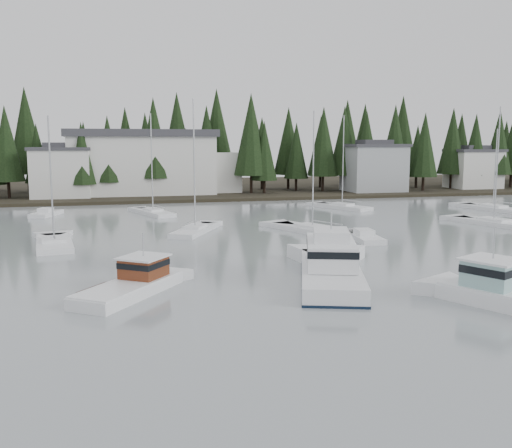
{
  "coord_description": "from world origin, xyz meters",
  "views": [
    {
      "loc": [
        -9.7,
        -17.43,
        9.14
      ],
      "look_at": [
        1.56,
        27.9,
        2.5
      ],
      "focal_mm": 40.0,
      "sensor_mm": 36.0,
      "label": 1
    }
  ],
  "objects": [
    {
      "name": "ground",
      "position": [
        0.0,
        0.0,
        0.0
      ],
      "size": [
        260.0,
        260.0,
        0.0
      ],
      "primitive_type": "plane",
      "color": "gray",
      "rests_on": "ground"
    },
    {
      "name": "far_shore_land",
      "position": [
        0.0,
        97.0,
        0.0
      ],
      "size": [
        240.0,
        54.0,
        1.0
      ],
      "primitive_type": "cube",
      "color": "black",
      "rests_on": "ground"
    },
    {
      "name": "conifer_treeline",
      "position": [
        0.0,
        86.0,
        0.0
      ],
      "size": [
        200.0,
        22.0,
        20.0
      ],
      "primitive_type": null,
      "color": "black",
      "rests_on": "ground"
    },
    {
      "name": "house_west",
      "position": [
        -18.0,
        79.0,
        4.65
      ],
      "size": [
        9.54,
        7.42,
        8.75
      ],
      "color": "silver",
      "rests_on": "ground"
    },
    {
      "name": "house_east_a",
      "position": [
        36.0,
        78.0,
        4.9
      ],
      "size": [
        10.6,
        8.48,
        9.25
      ],
      "color": "#999EA0",
      "rests_on": "ground"
    },
    {
      "name": "house_east_b",
      "position": [
        58.0,
        80.0,
        4.4
      ],
      "size": [
        9.54,
        7.42,
        8.25
      ],
      "color": "silver",
      "rests_on": "ground"
    },
    {
      "name": "harbor_inn",
      "position": [
        -2.96,
        82.34,
        5.78
      ],
      "size": [
        29.5,
        11.5,
        10.9
      ],
      "color": "silver",
      "rests_on": "ground"
    },
    {
      "name": "lobster_boat_brown",
      "position": [
        -8.91,
        17.36,
        0.47
      ],
      "size": [
        7.11,
        8.32,
        4.09
      ],
      "rotation": [
        0.0,
        0.0,
        0.94
      ],
      "color": "white",
      "rests_on": "ground"
    },
    {
      "name": "cabin_cruiser_center",
      "position": [
        4.06,
        17.34,
        0.8
      ],
      "size": [
        7.57,
        12.94,
        5.31
      ],
      "rotation": [
        0.0,
        0.0,
        1.25
      ],
      "color": "white",
      "rests_on": "ground"
    },
    {
      "name": "sailboat_1",
      "position": [
        40.72,
        50.26,
        0.05
      ],
      "size": [
        4.84,
        10.82,
        11.61
      ],
      "rotation": [
        0.0,
        0.0,
        1.77
      ],
      "color": "white",
      "rests_on": "ground"
    },
    {
      "name": "sailboat_3",
      "position": [
        -1.78,
        40.5,
        0.09
      ],
      "size": [
        6.33,
        9.28,
        14.12
      ],
      "rotation": [
        0.0,
        0.0,
        1.1
      ],
      "color": "white",
      "rests_on": "ground"
    },
    {
      "name": "sailboat_4",
      "position": [
        31.64,
        37.78,
        0.07
      ],
      "size": [
        5.74,
        10.25,
        13.68
      ],
      "rotation": [
        0.0,
        0.0,
        1.88
      ],
      "color": "white",
      "rests_on": "ground"
    },
    {
      "name": "sailboat_5",
      "position": [
        10.05,
        37.8,
        0.06
      ],
      "size": [
        6.95,
        10.85,
        12.93
      ],
      "rotation": [
        0.0,
        0.0,
        1.99
      ],
      "color": "white",
      "rests_on": "ground"
    },
    {
      "name": "sailboat_6",
      "position": [
        -5.01,
        56.82,
        0.08
      ],
      "size": [
        5.36,
        9.26,
        13.43
      ],
      "rotation": [
        0.0,
        0.0,
        1.92
      ],
      "color": "white",
      "rests_on": "ground"
    },
    {
      "name": "sailboat_9",
      "position": [
        -15.14,
        35.74,
        0.06
      ],
      "size": [
        4.04,
        9.42,
        12.08
      ],
      "rotation": [
        0.0,
        0.0,
        1.69
      ],
      "color": "white",
      "rests_on": "ground"
    },
    {
      "name": "sailboat_10",
      "position": [
        21.36,
        57.18,
        0.08
      ],
      "size": [
        6.26,
        9.39,
        13.52
      ],
      "rotation": [
        0.0,
        0.0,
        2.0
      ],
      "color": "white",
      "rests_on": "ground"
    },
    {
      "name": "runabout_1",
      "position": [
        13.23,
        32.12,
        0.13
      ],
      "size": [
        2.85,
        6.74,
        1.42
      ],
      "rotation": [
        0.0,
        0.0,
        1.47
      ],
      "color": "white",
      "rests_on": "ground"
    },
    {
      "name": "runabout_3",
      "position": [
        -18.32,
        58.41,
        0.13
      ],
      "size": [
        3.78,
        5.54,
        1.42
      ],
      "rotation": [
        0.0,
        0.0,
        1.23
      ],
      "color": "white",
      "rests_on": "ground"
    }
  ]
}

